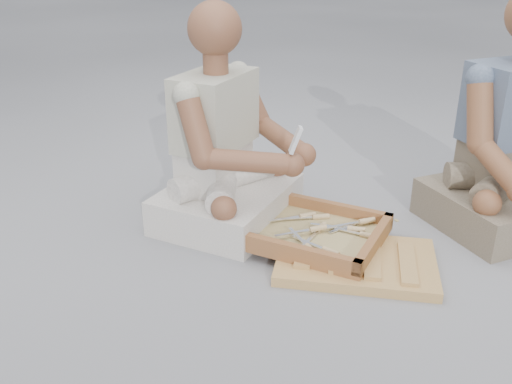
% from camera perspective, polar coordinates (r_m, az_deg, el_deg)
% --- Properties ---
extents(ground, '(60.00, 60.00, 0.00)m').
position_cam_1_polar(ground, '(2.12, 1.02, -8.42)').
color(ground, gray).
rests_on(ground, ground).
extents(carved_panel, '(0.63, 0.46, 0.04)m').
position_cam_1_polar(carved_panel, '(2.20, 9.98, -6.88)').
color(carved_panel, '#A46D3F').
rests_on(carved_panel, ground).
extents(tool_tray, '(0.62, 0.53, 0.07)m').
position_cam_1_polar(tool_tray, '(2.29, 5.45, -4.00)').
color(tool_tray, brown).
rests_on(tool_tray, carved_panel).
extents(chisel_0, '(0.22, 0.06, 0.02)m').
position_cam_1_polar(chisel_0, '(2.28, 10.70, -4.20)').
color(chisel_0, white).
rests_on(chisel_0, tool_tray).
extents(chisel_1, '(0.19, 0.14, 0.02)m').
position_cam_1_polar(chisel_1, '(2.39, 4.69, -2.41)').
color(chisel_1, white).
rests_on(chisel_1, tool_tray).
extents(chisel_2, '(0.06, 0.22, 0.02)m').
position_cam_1_polar(chisel_2, '(2.29, 6.27, -3.78)').
color(chisel_2, white).
rests_on(chisel_2, tool_tray).
extents(chisel_3, '(0.19, 0.15, 0.02)m').
position_cam_1_polar(chisel_3, '(2.36, 10.55, -2.92)').
color(chisel_3, white).
rests_on(chisel_3, tool_tray).
extents(chisel_4, '(0.19, 0.15, 0.02)m').
position_cam_1_polar(chisel_4, '(2.26, 5.71, -3.72)').
color(chisel_4, white).
rests_on(chisel_4, tool_tray).
extents(chisel_5, '(0.21, 0.11, 0.02)m').
position_cam_1_polar(chisel_5, '(2.39, 6.00, -2.49)').
color(chisel_5, white).
rests_on(chisel_5, tool_tray).
extents(chisel_6, '(0.22, 0.03, 0.02)m').
position_cam_1_polar(chisel_6, '(2.31, 9.47, -3.62)').
color(chisel_6, white).
rests_on(chisel_6, tool_tray).
extents(chisel_7, '(0.21, 0.11, 0.02)m').
position_cam_1_polar(chisel_7, '(2.16, 7.01, -5.76)').
color(chisel_7, white).
rests_on(chisel_7, tool_tray).
extents(chisel_8, '(0.15, 0.18, 0.02)m').
position_cam_1_polar(chisel_8, '(2.38, 10.32, -3.00)').
color(chisel_8, white).
rests_on(chisel_8, tool_tray).
extents(chisel_9, '(0.15, 0.18, 0.02)m').
position_cam_1_polar(chisel_9, '(2.14, 5.26, -5.52)').
color(chisel_9, white).
rests_on(chisel_9, tool_tray).
extents(wood_chip_0, '(0.02, 0.02, 0.00)m').
position_cam_1_polar(wood_chip_0, '(2.58, 13.87, -2.77)').
color(wood_chip_0, tan).
rests_on(wood_chip_0, ground).
extents(wood_chip_1, '(0.02, 0.02, 0.00)m').
position_cam_1_polar(wood_chip_1, '(2.59, 2.62, -1.90)').
color(wood_chip_1, tan).
rests_on(wood_chip_1, ground).
extents(wood_chip_2, '(0.02, 0.02, 0.00)m').
position_cam_1_polar(wood_chip_2, '(2.45, 7.30, -3.76)').
color(wood_chip_2, tan).
rests_on(wood_chip_2, ground).
extents(wood_chip_3, '(0.02, 0.02, 0.00)m').
position_cam_1_polar(wood_chip_3, '(2.35, 6.35, -4.95)').
color(wood_chip_3, tan).
rests_on(wood_chip_3, ground).
extents(wood_chip_4, '(0.02, 0.02, 0.00)m').
position_cam_1_polar(wood_chip_4, '(2.49, -0.50, -3.03)').
color(wood_chip_4, tan).
rests_on(wood_chip_4, ground).
extents(wood_chip_5, '(0.02, 0.02, 0.00)m').
position_cam_1_polar(wood_chip_5, '(2.45, 8.23, -3.79)').
color(wood_chip_5, tan).
rests_on(wood_chip_5, ground).
extents(wood_chip_6, '(0.02, 0.02, 0.00)m').
position_cam_1_polar(wood_chip_6, '(2.16, 7.20, -7.81)').
color(wood_chip_6, tan).
rests_on(wood_chip_6, ground).
extents(wood_chip_7, '(0.02, 0.02, 0.00)m').
position_cam_1_polar(wood_chip_7, '(2.67, 5.06, -1.19)').
color(wood_chip_7, tan).
rests_on(wood_chip_7, ground).
extents(wood_chip_8, '(0.02, 0.02, 0.00)m').
position_cam_1_polar(wood_chip_8, '(2.66, 0.50, -1.14)').
color(wood_chip_8, tan).
rests_on(wood_chip_8, ground).
extents(craftsman, '(0.66, 0.66, 0.92)m').
position_cam_1_polar(craftsman, '(2.40, -3.06, 4.03)').
color(craftsman, silver).
rests_on(craftsman, ground).
extents(mobile_phone, '(0.06, 0.06, 0.11)m').
position_cam_1_polar(mobile_phone, '(2.17, 3.99, 5.22)').
color(mobile_phone, silver).
rests_on(mobile_phone, craftsman).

